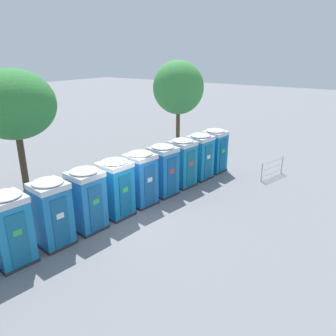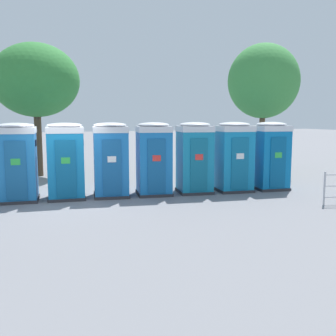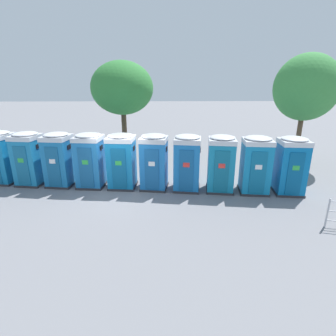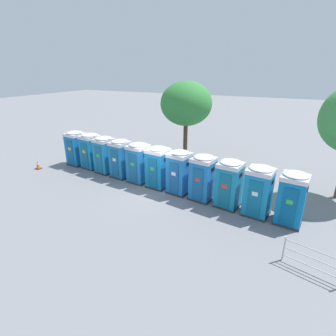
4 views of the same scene
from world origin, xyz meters
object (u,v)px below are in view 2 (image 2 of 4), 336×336
object	(u,v)px
portapotty_9	(234,156)
portapotty_10	(270,155)
portapotty_7	(154,158)
street_tree_0	(36,81)
portapotty_4	(18,162)
street_tree_1	(263,81)
portapotty_5	(66,161)
portapotty_6	(111,159)
portapotty_8	(194,157)

from	to	relation	value
portapotty_9	portapotty_10	bearing A→B (deg)	-5.82
portapotty_7	portapotty_9	world-z (taller)	same
street_tree_0	portapotty_4	bearing A→B (deg)	-99.11
portapotty_4	portapotty_7	world-z (taller)	same
portapotty_9	street_tree_1	bearing A→B (deg)	45.60
portapotty_4	portapotty_5	distance (m)	1.49
portapotty_5	street_tree_1	xyz separation A→B (m)	(9.75, 3.16, 3.14)
portapotty_7	portapotty_10	world-z (taller)	same
portapotty_4	portapotty_6	bearing A→B (deg)	-6.17
portapotty_4	portapotty_8	size ratio (longest dim) A/B	1.00
portapotty_10	street_tree_1	size ratio (longest dim) A/B	0.41
portapotty_10	portapotty_8	bearing A→B (deg)	172.95
portapotty_4	portapotty_8	distance (m)	5.98
portapotty_6	portapotty_9	xyz separation A→B (m)	(4.44, -0.59, -0.00)
portapotty_4	portapotty_7	distance (m)	4.48
portapotty_4	portapotty_10	xyz separation A→B (m)	(8.90, -1.06, 0.00)
portapotty_7	street_tree_1	xyz separation A→B (m)	(6.78, 3.51, 3.14)
portapotty_4	street_tree_1	bearing A→B (deg)	14.93
portapotty_9	portapotty_5	bearing A→B (deg)	172.83
portapotty_6	portapotty_10	bearing A→B (deg)	-7.08
portapotty_6	portapotty_7	distance (m)	1.49
portapotty_4	portapotty_10	world-z (taller)	same
portapotty_10	street_tree_1	distance (m)	5.63
portapotty_7	street_tree_0	distance (m)	7.67
portapotty_8	street_tree_1	distance (m)	7.18
portapotty_4	portapotty_5	xyz separation A→B (m)	(1.49, -0.16, -0.00)
portapotty_9	portapotty_10	xyz separation A→B (m)	(1.49, -0.15, 0.00)
portapotty_5	street_tree_1	size ratio (longest dim) A/B	0.41
portapotty_7	street_tree_0	world-z (taller)	street_tree_0
portapotty_8	street_tree_1	size ratio (longest dim) A/B	0.41
portapotty_4	portapotty_5	world-z (taller)	same
portapotty_10	portapotty_4	bearing A→B (deg)	173.22
portapotty_8	portapotty_10	xyz separation A→B (m)	(2.97, -0.37, 0.00)
portapotty_8	portapotty_10	bearing A→B (deg)	-7.05
portapotty_4	portapotty_9	xyz separation A→B (m)	(7.41, -0.91, -0.00)
street_tree_1	portapotty_6	bearing A→B (deg)	-158.13
portapotty_5	portapotty_7	xyz separation A→B (m)	(2.97, -0.36, 0.00)
portapotty_5	portapotty_6	xyz separation A→B (m)	(1.49, -0.16, 0.00)
street_tree_0	street_tree_1	world-z (taller)	street_tree_1
portapotty_5	portapotty_7	bearing A→B (deg)	-6.88
portapotty_10	portapotty_5	bearing A→B (deg)	173.10
portapotty_7	portapotty_4	bearing A→B (deg)	173.36
portapotty_7	portapotty_10	distance (m)	4.48
portapotty_6	portapotty_9	distance (m)	4.48
portapotty_4	portapotty_8	xyz separation A→B (m)	(5.94, -0.69, 0.00)
street_tree_0	street_tree_1	xyz separation A→B (m)	(10.35, -2.55, 0.07)
portapotty_7	portapotty_8	world-z (taller)	same
portapotty_6	street_tree_1	bearing A→B (deg)	21.87
portapotty_9	portapotty_6	bearing A→B (deg)	172.50
portapotty_4	portapotty_10	size ratio (longest dim) A/B	1.00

